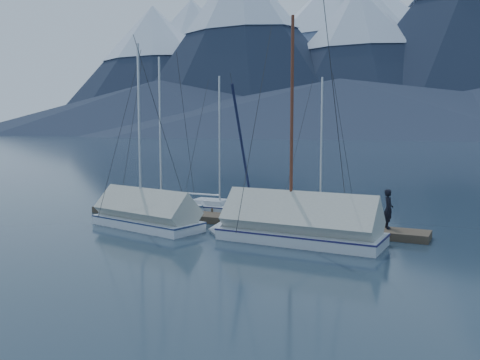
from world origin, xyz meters
name	(u,v)px	position (x,y,z in m)	size (l,w,h in m)	color
ground	(221,231)	(0.00, 0.00, 0.00)	(1000.00, 1000.00, 0.00)	#15222F
dock	(240,221)	(0.00, 2.00, 0.11)	(18.00, 1.50, 0.54)	#382D23
mooring_posts	(231,216)	(-0.50, 2.00, 0.35)	(15.12, 1.52, 0.35)	#382D23
sailboat_open_left	(170,207)	(-5.56, 3.97, 0.17)	(7.61, 3.86, 9.69)	silver
sailboat_open_mid	(227,210)	(-2.17, 4.70, 0.15)	(6.39, 2.74, 8.42)	silver
sailboat_open_right	(327,220)	(3.85, 4.23, 0.14)	(6.31, 3.11, 8.03)	silver
sailboat_covered_near	(287,229)	(3.50, -0.58, 0.52)	(8.05, 3.45, 10.38)	silver
sailboat_covered_far	(139,217)	(-4.09, -0.81, 0.47)	(7.12, 3.44, 9.60)	silver
person	(388,209)	(7.18, 2.27, 1.22)	(0.64, 0.42, 1.76)	black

